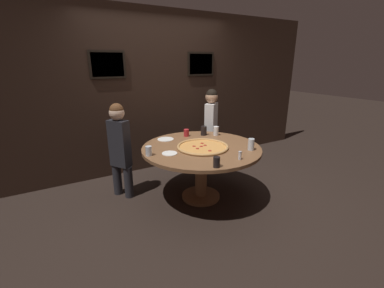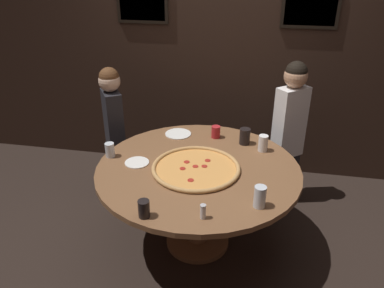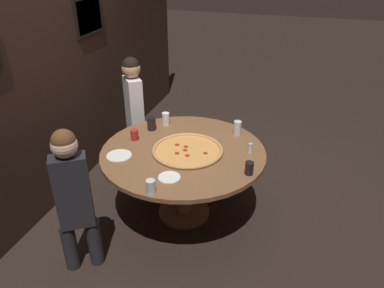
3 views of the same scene
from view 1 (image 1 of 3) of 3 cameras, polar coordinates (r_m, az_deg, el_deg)
ground_plane at (r=3.64m, az=1.96°, el=-11.71°), size 24.00×24.00×0.00m
back_wall at (r=4.41m, az=-7.42°, el=11.37°), size 6.40×0.08×2.60m
dining_table at (r=3.38m, az=2.07°, el=-2.75°), size 1.54×1.54×0.74m
giant_pizza at (r=3.29m, az=2.39°, el=-0.61°), size 0.66×0.66×0.03m
drink_cup_far_right at (r=3.27m, az=13.00°, el=-0.09°), size 0.08×0.08×0.15m
drink_cup_front_edge at (r=3.04m, az=-9.61°, el=-1.53°), size 0.07×0.07×0.12m
drink_cup_near_left at (r=3.84m, az=2.62°, el=2.98°), size 0.09×0.09×0.14m
drink_cup_by_shaker at (r=3.84m, az=5.34°, el=2.92°), size 0.08×0.08×0.14m
drink_cup_far_left at (r=2.69m, az=5.49°, el=-4.02°), size 0.07×0.07×0.11m
drink_cup_centre_back at (r=3.78m, az=-1.26°, el=2.51°), size 0.08×0.08×0.11m
white_plate_right_side at (r=3.09m, az=-5.00°, el=-2.08°), size 0.19×0.19×0.01m
white_plate_near_front at (r=3.65m, az=-5.89°, el=1.07°), size 0.23×0.23×0.01m
condiment_shaker at (r=2.94m, az=10.60°, el=-2.51°), size 0.04×0.04×0.10m
diner_side_right at (r=3.53m, az=-15.77°, el=-0.31°), size 0.28×0.33×1.29m
diner_far_left at (r=4.36m, az=4.24°, el=4.33°), size 0.34×0.32×1.37m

